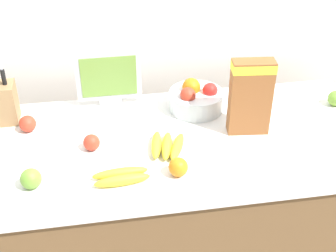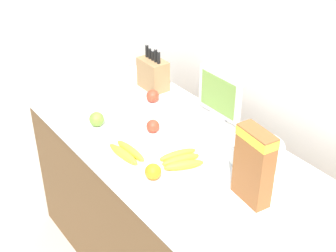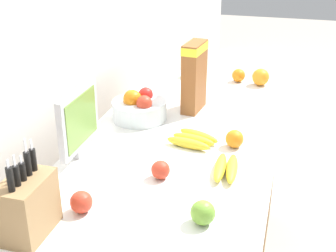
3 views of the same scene
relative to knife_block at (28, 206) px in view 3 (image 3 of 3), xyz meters
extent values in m
cube|color=silver|center=(0.62, 0.34, 0.35)|extent=(9.00, 0.06, 2.60)
cube|color=brown|center=(0.62, -0.26, -0.54)|extent=(1.86, 0.74, 0.83)
cube|color=white|center=(0.62, -0.26, -0.10)|extent=(1.89, 0.77, 0.03)
cube|color=#937047|center=(0.00, 0.00, 0.00)|extent=(0.18, 0.11, 0.17)
cylinder|color=black|center=(-0.06, 0.00, 0.12)|extent=(0.02, 0.02, 0.07)
cube|color=silver|center=(-0.06, 0.00, 0.16)|extent=(0.01, 0.00, 0.02)
cylinder|color=black|center=(-0.03, 0.00, 0.11)|extent=(0.02, 0.02, 0.06)
cube|color=silver|center=(-0.03, 0.00, 0.16)|extent=(0.01, 0.00, 0.03)
cylinder|color=black|center=(0.00, 0.00, 0.11)|extent=(0.02, 0.02, 0.05)
cube|color=silver|center=(0.00, 0.00, 0.15)|extent=(0.01, 0.00, 0.02)
cylinder|color=black|center=(0.03, 0.00, 0.12)|extent=(0.02, 0.02, 0.07)
cube|color=silver|center=(0.03, 0.00, 0.17)|extent=(0.01, 0.00, 0.04)
cylinder|color=black|center=(0.06, 0.00, 0.12)|extent=(0.02, 0.02, 0.07)
cube|color=silver|center=(0.06, 0.00, 0.16)|extent=(0.01, 0.00, 0.03)
cube|color=#B7B7BC|center=(0.48, 0.07, -0.07)|extent=(0.10, 0.03, 0.03)
cube|color=#B7B7BC|center=(0.48, 0.07, 0.05)|extent=(0.28, 0.02, 0.22)
cube|color=olive|center=(0.48, 0.06, 0.05)|extent=(0.24, 0.00, 0.18)
cube|color=brown|center=(1.02, -0.24, 0.07)|extent=(0.17, 0.09, 0.31)
cube|color=yellow|center=(1.02, -0.24, 0.20)|extent=(0.17, 0.09, 0.04)
cylinder|color=silver|center=(0.85, -0.04, -0.05)|extent=(0.24, 0.24, 0.08)
sphere|color=red|center=(0.91, -0.05, 0.00)|extent=(0.07, 0.07, 0.07)
sphere|color=orange|center=(0.83, -0.01, 0.01)|extent=(0.08, 0.08, 0.08)
sphere|color=red|center=(0.80, -0.08, 0.01)|extent=(0.07, 0.07, 0.07)
ellipsoid|color=yellow|center=(0.48, -0.50, -0.07)|extent=(0.20, 0.06, 0.04)
ellipsoid|color=yellow|center=(0.48, -0.46, -0.07)|extent=(0.20, 0.05, 0.04)
ellipsoid|color=yellow|center=(0.71, -0.33, -0.07)|extent=(0.10, 0.18, 0.04)
ellipsoid|color=yellow|center=(0.67, -0.32, -0.07)|extent=(0.08, 0.18, 0.04)
ellipsoid|color=yellow|center=(0.63, -0.31, -0.07)|extent=(0.07, 0.18, 0.04)
sphere|color=#6B9E33|center=(0.17, -0.46, -0.05)|extent=(0.07, 0.07, 0.07)
sphere|color=red|center=(0.13, -0.10, -0.06)|extent=(0.07, 0.07, 0.07)
sphere|color=red|center=(0.38, -0.27, -0.06)|extent=(0.06, 0.06, 0.06)
sphere|color=#6B9E33|center=(1.47, -0.11, -0.06)|extent=(0.07, 0.07, 0.07)
sphere|color=orange|center=(0.69, -0.48, -0.05)|extent=(0.07, 0.07, 0.07)
sphere|color=orange|center=(1.46, -0.39, -0.05)|extent=(0.07, 0.07, 0.07)
sphere|color=orange|center=(1.44, -0.51, -0.05)|extent=(0.09, 0.09, 0.09)
camera|label=1|loc=(0.43, -1.77, 0.98)|focal=50.00mm
camera|label=2|loc=(1.98, -1.35, 1.12)|focal=50.00mm
camera|label=3|loc=(-0.94, -0.66, 0.74)|focal=50.00mm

